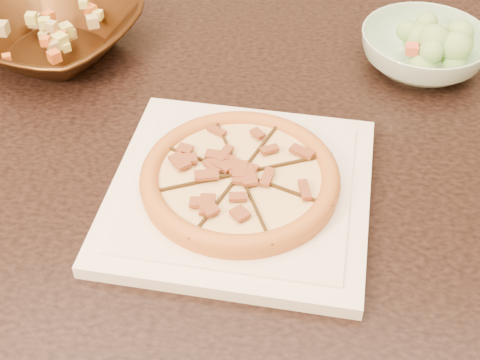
{
  "coord_description": "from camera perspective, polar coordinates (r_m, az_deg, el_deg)",
  "views": [
    {
      "loc": [
        0.17,
        -0.54,
        1.35
      ],
      "look_at": [
        0.08,
        0.05,
        0.78
      ],
      "focal_mm": 50.0,
      "sensor_mm": 36.0,
      "label": 1
    }
  ],
  "objects": [
    {
      "name": "mixed_dish",
      "position": [
        1.1,
        -16.3,
        13.88
      ],
      "size": [
        0.11,
        0.13,
        0.03
      ],
      "color": "tan",
      "rests_on": "bronze_bowl"
    },
    {
      "name": "salad",
      "position": [
        1.06,
        15.82,
        12.75
      ],
      "size": [
        0.1,
        0.1,
        0.04
      ],
      "color": "#98C563",
      "rests_on": "salad_bowl"
    },
    {
      "name": "salad_bowl",
      "position": [
        1.09,
        15.34,
        10.6
      ],
      "size": [
        0.22,
        0.22,
        0.06
      ],
      "primitive_type": "imported",
      "rotation": [
        0.0,
        0.0,
        -0.16
      ],
      "color": "silver",
      "rests_on": "dining_table"
    },
    {
      "name": "pizza",
      "position": [
        0.82,
        -0.0,
        0.2
      ],
      "size": [
        0.25,
        0.25,
        0.03
      ],
      "color": "orange",
      "rests_on": "plate"
    },
    {
      "name": "bronze_bowl",
      "position": [
        1.13,
        -15.74,
        11.86
      ],
      "size": [
        0.33,
        0.33,
        0.06
      ],
      "primitive_type": "imported",
      "rotation": [
        0.0,
        0.0,
        -0.28
      ],
      "color": "#472912",
      "rests_on": "dining_table"
    },
    {
      "name": "plate",
      "position": [
        0.83,
        0.0,
        -0.97
      ],
      "size": [
        0.33,
        0.33,
        0.02
      ],
      "color": "white",
      "rests_on": "dining_table"
    },
    {
      "name": "dining_table",
      "position": [
        1.02,
        -5.42,
        -0.15
      ],
      "size": [
        1.37,
        0.91,
        0.75
      ],
      "color": "black",
      "rests_on": "floor"
    }
  ]
}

